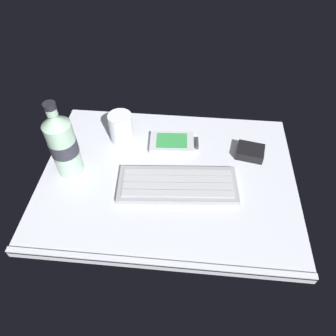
{
  "coord_description": "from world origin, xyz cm",
  "views": [
    {
      "loc": [
        4.71,
        -50.72,
        60.89
      ],
      "look_at": [
        0.0,
        0.0,
        3.0
      ],
      "focal_mm": 33.45,
      "sensor_mm": 36.0,
      "label": 1
    }
  ],
  "objects_px": {
    "juice_cup": "(121,129)",
    "keyboard": "(178,184)",
    "charger_block": "(250,152)",
    "handheld_device": "(174,142)",
    "water_bottle": "(63,143)"
  },
  "relations": [
    {
      "from": "juice_cup",
      "to": "keyboard",
      "type": "bearing_deg",
      "value": -42.95
    },
    {
      "from": "charger_block",
      "to": "keyboard",
      "type": "bearing_deg",
      "value": -145.96
    },
    {
      "from": "keyboard",
      "to": "juice_cup",
      "type": "height_order",
      "value": "juice_cup"
    },
    {
      "from": "handheld_device",
      "to": "charger_block",
      "type": "bearing_deg",
      "value": -6.17
    },
    {
      "from": "keyboard",
      "to": "water_bottle",
      "type": "relative_size",
      "value": 1.43
    },
    {
      "from": "keyboard",
      "to": "water_bottle",
      "type": "height_order",
      "value": "water_bottle"
    },
    {
      "from": "water_bottle",
      "to": "handheld_device",
      "type": "bearing_deg",
      "value": 23.61
    },
    {
      "from": "water_bottle",
      "to": "charger_block",
      "type": "height_order",
      "value": "water_bottle"
    },
    {
      "from": "handheld_device",
      "to": "water_bottle",
      "type": "distance_m",
      "value": 0.29
    },
    {
      "from": "keyboard",
      "to": "juice_cup",
      "type": "relative_size",
      "value": 3.5
    },
    {
      "from": "handheld_device",
      "to": "juice_cup",
      "type": "xyz_separation_m",
      "value": [
        -0.15,
        0.01,
        0.03
      ]
    },
    {
      "from": "handheld_device",
      "to": "charger_block",
      "type": "distance_m",
      "value": 0.21
    },
    {
      "from": "water_bottle",
      "to": "charger_block",
      "type": "distance_m",
      "value": 0.48
    },
    {
      "from": "juice_cup",
      "to": "charger_block",
      "type": "relative_size",
      "value": 1.21
    },
    {
      "from": "handheld_device",
      "to": "juice_cup",
      "type": "distance_m",
      "value": 0.15
    }
  ]
}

